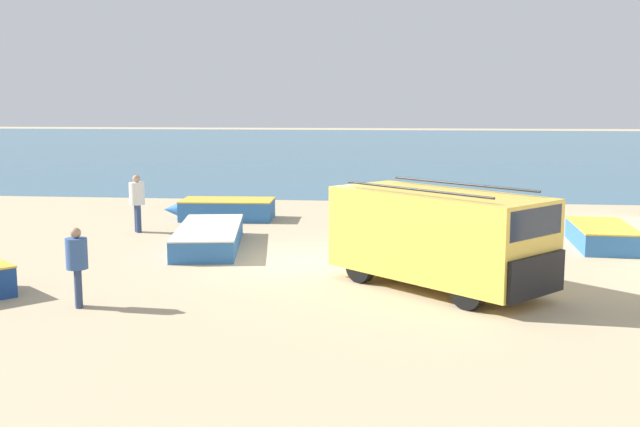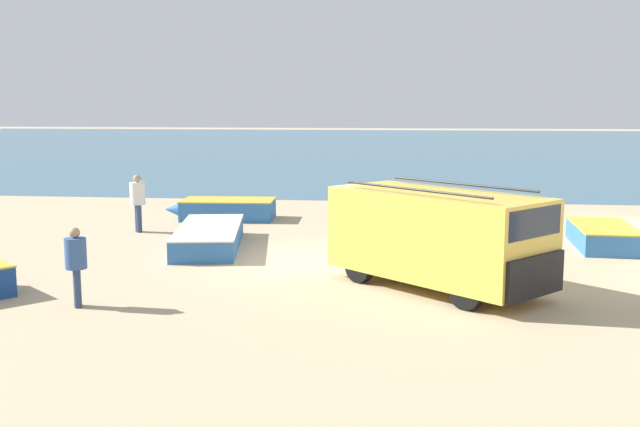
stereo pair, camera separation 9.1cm
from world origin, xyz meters
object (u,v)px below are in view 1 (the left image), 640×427
at_px(parked_van, 439,235).
at_px(fisherman_1, 77,260).
at_px(fishing_rowboat_4, 601,235).
at_px(fishing_rowboat_2, 443,217).
at_px(fisherman_2, 137,198).
at_px(fishing_rowboat_3, 224,209).
at_px(fishing_rowboat_1, 210,236).

relative_size(parked_van, fisherman_1, 3.10).
xyz_separation_m(parked_van, fishing_rowboat_4, (4.77, 5.43, -0.86)).
xyz_separation_m(parked_van, fishing_rowboat_2, (0.53, 8.36, -0.86)).
relative_size(fishing_rowboat_4, fisherman_2, 2.18).
bearing_deg(fishing_rowboat_3, fishing_rowboat_4, 159.80).
height_order(parked_van, fishing_rowboat_4, parked_van).
xyz_separation_m(fishing_rowboat_3, fisherman_2, (-2.04, -2.84, 0.72)).
height_order(parked_van, fisherman_1, parked_van).
distance_m(fisherman_1, fisherman_2, 8.66).
relative_size(fishing_rowboat_3, fisherman_2, 2.16).
relative_size(parked_van, fishing_rowboat_4, 1.26).
relative_size(fishing_rowboat_2, fisherman_2, 2.53).
xyz_separation_m(fishing_rowboat_1, fisherman_1, (-0.94, -6.44, 0.65)).
relative_size(fishing_rowboat_2, fisherman_1, 2.85).
height_order(fishing_rowboat_1, fisherman_2, fisherman_2).
xyz_separation_m(parked_van, fisherman_1, (-7.09, -2.31, -0.22)).
relative_size(parked_van, fisherman_2, 2.75).
xyz_separation_m(fishing_rowboat_2, fishing_rowboat_4, (4.25, -2.94, -0.00)).
xyz_separation_m(fishing_rowboat_2, fisherman_1, (-7.62, -10.67, 0.64)).
bearing_deg(fisherman_2, fisherman_1, 67.05).
relative_size(fishing_rowboat_2, fishing_rowboat_3, 1.17).
bearing_deg(fishing_rowboat_1, fisherman_1, 162.14).
height_order(parked_van, fishing_rowboat_1, parked_van).
bearing_deg(fishing_rowboat_3, fishing_rowboat_2, 171.94).
bearing_deg(parked_van, fishing_rowboat_3, 169.50).
distance_m(parked_van, fishing_rowboat_3, 11.38).
xyz_separation_m(parked_van, fishing_rowboat_3, (-6.93, 8.99, -0.82)).
height_order(fishing_rowboat_1, fishing_rowboat_3, fishing_rowboat_3).
bearing_deg(fishing_rowboat_3, fishing_rowboat_1, 95.81).
height_order(fishing_rowboat_2, fishing_rowboat_3, fishing_rowboat_3).
bearing_deg(fisherman_1, fishing_rowboat_2, 27.66).
bearing_deg(fishing_rowboat_1, fisherman_2, 44.79).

